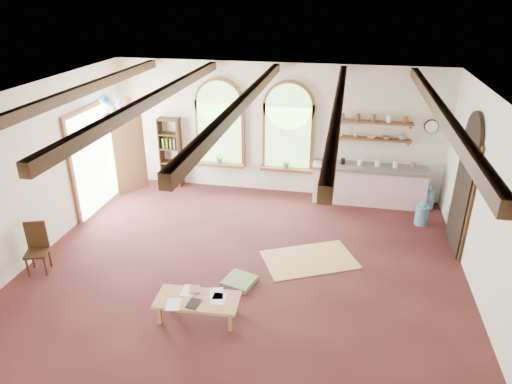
% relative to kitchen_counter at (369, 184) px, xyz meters
% --- Properties ---
extents(floor, '(8.00, 8.00, 0.00)m').
position_rel_kitchen_counter_xyz_m(floor, '(-2.30, -3.20, -0.48)').
color(floor, '#522322').
rests_on(floor, ground).
extents(ceiling_beams, '(6.20, 6.80, 0.18)m').
position_rel_kitchen_counter_xyz_m(ceiling_beams, '(-2.30, -3.20, 2.62)').
color(ceiling_beams, '#3B2512').
rests_on(ceiling_beams, ceiling).
extents(window_left, '(1.30, 0.28, 2.20)m').
position_rel_kitchen_counter_xyz_m(window_left, '(-3.70, 0.23, 1.16)').
color(window_left, brown).
rests_on(window_left, floor).
extents(window_right, '(1.30, 0.28, 2.20)m').
position_rel_kitchen_counter_xyz_m(window_right, '(-2.00, 0.23, 1.16)').
color(window_right, brown).
rests_on(window_right, floor).
extents(left_doorway, '(0.10, 1.90, 2.50)m').
position_rel_kitchen_counter_xyz_m(left_doorway, '(-6.25, -1.40, 0.67)').
color(left_doorway, brown).
rests_on(left_doorway, floor).
extents(right_doorway, '(0.10, 1.30, 2.40)m').
position_rel_kitchen_counter_xyz_m(right_doorway, '(1.65, -1.70, 0.62)').
color(right_doorway, black).
rests_on(right_doorway, floor).
extents(kitchen_counter, '(2.68, 0.62, 0.94)m').
position_rel_kitchen_counter_xyz_m(kitchen_counter, '(0.00, 0.00, 0.00)').
color(kitchen_counter, '#FAD4DC').
rests_on(kitchen_counter, floor).
extents(wall_shelf_lower, '(1.70, 0.24, 0.04)m').
position_rel_kitchen_counter_xyz_m(wall_shelf_lower, '(0.00, 0.18, 1.07)').
color(wall_shelf_lower, brown).
rests_on(wall_shelf_lower, wall_back).
extents(wall_shelf_upper, '(1.70, 0.24, 0.04)m').
position_rel_kitchen_counter_xyz_m(wall_shelf_upper, '(0.00, 0.18, 1.47)').
color(wall_shelf_upper, brown).
rests_on(wall_shelf_upper, wall_back).
extents(wall_clock, '(0.32, 0.04, 0.32)m').
position_rel_kitchen_counter_xyz_m(wall_clock, '(1.25, 0.25, 1.42)').
color(wall_clock, black).
rests_on(wall_clock, wall_back).
extents(bookshelf, '(0.53, 0.32, 1.80)m').
position_rel_kitchen_counter_xyz_m(bookshelf, '(-5.00, 0.12, 0.42)').
color(bookshelf, '#3B2512').
rests_on(bookshelf, floor).
extents(coffee_table, '(1.33, 0.67, 0.37)m').
position_rel_kitchen_counter_xyz_m(coffee_table, '(-2.70, -4.84, -0.15)').
color(coffee_table, tan).
rests_on(coffee_table, floor).
extents(side_chair, '(0.48, 0.48, 0.95)m').
position_rel_kitchen_counter_xyz_m(side_chair, '(-5.96, -4.16, -0.20)').
color(side_chair, '#3B2512').
rests_on(side_chair, floor).
extents(floor_mat, '(2.00, 1.69, 0.02)m').
position_rel_kitchen_counter_xyz_m(floor_mat, '(-1.13, -2.82, -0.47)').
color(floor_mat, tan).
rests_on(floor_mat, floor).
extents(floor_cushion, '(0.63, 0.63, 0.09)m').
position_rel_kitchen_counter_xyz_m(floor_cushion, '(-2.27, -3.82, -0.43)').
color(floor_cushion, '#698A5F').
rests_on(floor_cushion, floor).
extents(water_jug_a, '(0.29, 0.29, 0.56)m').
position_rel_kitchen_counter_xyz_m(water_jug_a, '(1.39, 0.00, -0.23)').
color(water_jug_a, '#528AB0').
rests_on(water_jug_a, floor).
extents(water_jug_b, '(0.29, 0.29, 0.56)m').
position_rel_kitchen_counter_xyz_m(water_jug_b, '(1.14, -0.90, -0.24)').
color(water_jug_b, '#528AB0').
rests_on(water_jug_b, floor).
extents(balloon_cluster, '(0.72, 0.79, 1.14)m').
position_rel_kitchen_counter_xyz_m(balloon_cluster, '(-5.71, -1.09, 1.86)').
color(balloon_cluster, white).
rests_on(balloon_cluster, floor).
extents(table_book, '(0.23, 0.27, 0.02)m').
position_rel_kitchen_counter_xyz_m(table_book, '(-2.89, -4.67, -0.10)').
color(table_book, olive).
rests_on(table_book, coffee_table).
extents(tablet, '(0.20, 0.27, 0.01)m').
position_rel_kitchen_counter_xyz_m(tablet, '(-2.72, -4.98, -0.10)').
color(tablet, black).
rests_on(tablet, coffee_table).
extents(potted_plant_left, '(0.27, 0.23, 0.30)m').
position_rel_kitchen_counter_xyz_m(potted_plant_left, '(-3.70, 0.12, 0.37)').
color(potted_plant_left, '#598C4C').
rests_on(potted_plant_left, window_left).
extents(potted_plant_right, '(0.27, 0.23, 0.30)m').
position_rel_kitchen_counter_xyz_m(potted_plant_right, '(-2.00, 0.12, 0.37)').
color(potted_plant_right, '#598C4C').
rests_on(potted_plant_right, window_right).
extents(shelf_cup_a, '(0.12, 0.10, 0.10)m').
position_rel_kitchen_counter_xyz_m(shelf_cup_a, '(-0.75, 0.18, 1.14)').
color(shelf_cup_a, white).
rests_on(shelf_cup_a, wall_shelf_lower).
extents(shelf_cup_b, '(0.10, 0.10, 0.09)m').
position_rel_kitchen_counter_xyz_m(shelf_cup_b, '(-0.40, 0.18, 1.14)').
color(shelf_cup_b, beige).
rests_on(shelf_cup_b, wall_shelf_lower).
extents(shelf_bowl_a, '(0.22, 0.22, 0.05)m').
position_rel_kitchen_counter_xyz_m(shelf_bowl_a, '(-0.05, 0.18, 1.12)').
color(shelf_bowl_a, beige).
rests_on(shelf_bowl_a, wall_shelf_lower).
extents(shelf_bowl_b, '(0.20, 0.20, 0.06)m').
position_rel_kitchen_counter_xyz_m(shelf_bowl_b, '(0.30, 0.18, 1.12)').
color(shelf_bowl_b, '#8C664C').
rests_on(shelf_bowl_b, wall_shelf_lower).
extents(shelf_vase, '(0.18, 0.18, 0.19)m').
position_rel_kitchen_counter_xyz_m(shelf_vase, '(0.65, 0.18, 1.19)').
color(shelf_vase, slate).
rests_on(shelf_vase, wall_shelf_lower).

